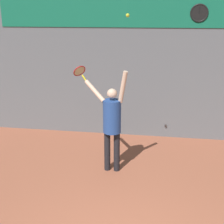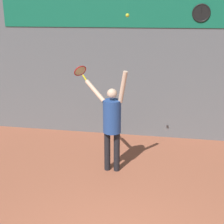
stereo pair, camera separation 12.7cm
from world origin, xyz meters
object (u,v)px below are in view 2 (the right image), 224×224
(tennis_player, at_px, (112,121))
(tennis_ball, at_px, (127,15))
(scoreboard_clock, at_px, (201,13))
(tennis_racket, at_px, (81,71))

(tennis_player, bearing_deg, tennis_ball, -26.30)
(scoreboard_clock, bearing_deg, tennis_ball, -123.89)
(tennis_racket, relative_size, tennis_ball, 5.69)
(tennis_player, height_order, tennis_ball, tennis_ball)
(scoreboard_clock, xyz_separation_m, tennis_player, (-1.80, -2.05, -2.11))
(tennis_racket, bearing_deg, scoreboard_clock, 30.42)
(tennis_player, bearing_deg, tennis_racket, 145.77)
(tennis_racket, bearing_deg, tennis_ball, -32.09)
(tennis_player, relative_size, tennis_ball, 33.07)
(tennis_player, distance_m, tennis_racket, 1.31)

